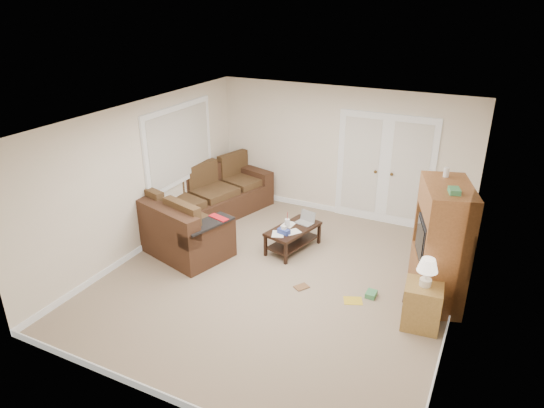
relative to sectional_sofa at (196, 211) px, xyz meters
The scene contains 17 objects.
floor 2.33m from the sectional_sofa, 22.95° to the right, with size 5.50×5.50×0.00m, color tan.
ceiling 3.14m from the sectional_sofa, 22.95° to the right, with size 5.00×5.50×0.02m, color white.
wall_left 1.32m from the sectional_sofa, 112.96° to the right, with size 0.02×5.50×2.50m, color white.
wall_right 4.79m from the sectional_sofa, 11.00° to the right, with size 0.02×5.50×2.50m, color white.
wall_back 2.95m from the sectional_sofa, 41.15° to the left, with size 5.00×0.02×2.50m, color white.
wall_front 4.31m from the sectional_sofa, 59.84° to the right, with size 5.00×0.02×2.50m, color white.
baseboards 2.32m from the sectional_sofa, 22.95° to the right, with size 5.00×5.50×0.10m, color silver, non-canonical shape.
french_doors 3.55m from the sectional_sofa, 31.46° to the left, with size 1.80×0.05×2.13m.
window_left 1.24m from the sectional_sofa, 163.45° to the left, with size 0.05×1.92×1.42m.
sectional_sofa is the anchor object (origin of this frame).
coffee_table 1.93m from the sectional_sofa, ahead, with size 0.73×1.10×0.69m.
tv_armoire 4.36m from the sectional_sofa, ahead, with size 0.90×1.22×1.87m.
side_cabinet 4.40m from the sectional_sofa, 14.44° to the right, with size 0.52×0.52×1.00m.
space_heater 4.35m from the sectional_sofa, 20.96° to the left, with size 0.11×0.09×0.28m, color white.
floor_magazine 3.47m from the sectional_sofa, 16.23° to the right, with size 0.26×0.21×0.01m, color gold.
floor_greenbox 3.61m from the sectional_sofa, 11.91° to the right, with size 0.14×0.19×0.07m, color #408D57.
floor_book 2.65m from the sectional_sofa, 20.75° to the right, with size 0.15×0.21×0.02m, color brown.
Camera 1 is at (2.71, -5.77, 4.03)m, focal length 32.00 mm.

